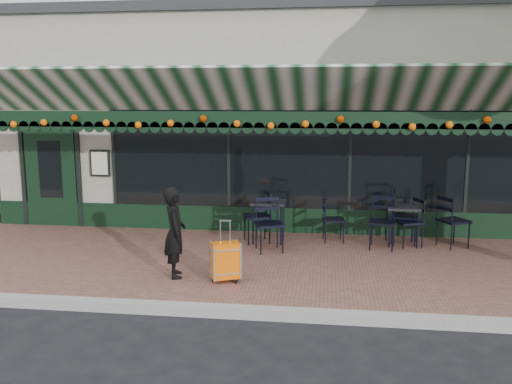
# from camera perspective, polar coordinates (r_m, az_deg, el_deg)

# --- Properties ---
(ground) EXTENTS (80.00, 80.00, 0.00)m
(ground) POSITION_cam_1_polar(r_m,az_deg,el_deg) (7.29, -0.52, -12.88)
(ground) COLOR black
(ground) RESTS_ON ground
(sidewalk) EXTENTS (18.00, 4.00, 0.15)m
(sidewalk) POSITION_cam_1_polar(r_m,az_deg,el_deg) (9.13, 1.21, -7.64)
(sidewalk) COLOR brown
(sidewalk) RESTS_ON ground
(curb) EXTENTS (18.00, 0.16, 0.15)m
(curb) POSITION_cam_1_polar(r_m,az_deg,el_deg) (7.19, -0.62, -12.57)
(curb) COLOR #9E9E99
(curb) RESTS_ON ground
(restaurant_building) EXTENTS (12.00, 9.60, 4.50)m
(restaurant_building) POSITION_cam_1_polar(r_m,az_deg,el_deg) (14.54, 3.74, 7.63)
(restaurant_building) COLOR gray
(restaurant_building) RESTS_ON ground
(woman) EXTENTS (0.48, 0.58, 1.37)m
(woman) POSITION_cam_1_polar(r_m,az_deg,el_deg) (8.22, -8.55, -4.24)
(woman) COLOR black
(woman) RESTS_ON sidewalk
(suitcase) EXTENTS (0.46, 0.37, 0.92)m
(suitcase) POSITION_cam_1_polar(r_m,az_deg,el_deg) (8.02, -3.23, -7.28)
(suitcase) COLOR #FB6807
(suitcase) RESTS_ON sidewalk
(cafe_table_a) EXTENTS (0.59, 0.59, 0.72)m
(cafe_table_a) POSITION_cam_1_polar(r_m,az_deg,el_deg) (10.28, 15.16, -1.83)
(cafe_table_a) COLOR black
(cafe_table_a) RESTS_ON sidewalk
(cafe_table_b) EXTENTS (0.63, 0.63, 0.77)m
(cafe_table_b) POSITION_cam_1_polar(r_m,az_deg,el_deg) (10.14, 1.34, -1.41)
(cafe_table_b) COLOR black
(cafe_table_b) RESTS_ON sidewalk
(chair_a_left) EXTENTS (0.57, 0.57, 0.89)m
(chair_a_left) POSITION_cam_1_polar(r_m,az_deg,el_deg) (10.22, 15.76, -3.09)
(chair_a_left) COLOR black
(chair_a_left) RESTS_ON sidewalk
(chair_a_right) EXTENTS (0.58, 0.58, 1.00)m
(chair_a_right) POSITION_cam_1_polar(r_m,az_deg,el_deg) (10.43, 15.40, -2.53)
(chair_a_right) COLOR black
(chair_a_right) RESTS_ON sidewalk
(chair_a_front) EXTENTS (0.54, 0.54, 0.95)m
(chair_a_front) POSITION_cam_1_polar(r_m,az_deg,el_deg) (9.95, 13.16, -3.16)
(chair_a_front) COLOR black
(chair_a_front) RESTS_ON sidewalk
(chair_a_extra) EXTENTS (0.64, 0.64, 0.95)m
(chair_a_extra) POSITION_cam_1_polar(r_m,az_deg,el_deg) (10.43, 20.08, -2.92)
(chair_a_extra) COLOR black
(chair_a_extra) RESTS_ON sidewalk
(chair_b_left) EXTENTS (0.62, 0.62, 0.98)m
(chair_b_left) POSITION_cam_1_polar(r_m,az_deg,el_deg) (10.12, 0.09, -2.60)
(chair_b_left) COLOR black
(chair_b_left) RESTS_ON sidewalk
(chair_b_right) EXTENTS (0.46, 0.46, 0.82)m
(chair_b_right) POSITION_cam_1_polar(r_m,az_deg,el_deg) (10.30, 8.16, -2.94)
(chair_b_right) COLOR black
(chair_b_right) RESTS_ON sidewalk
(chair_b_front) EXTENTS (0.61, 0.61, 0.95)m
(chair_b_front) POSITION_cam_1_polar(r_m,az_deg,el_deg) (9.53, 1.41, -3.46)
(chair_b_front) COLOR black
(chair_b_front) RESTS_ON sidewalk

